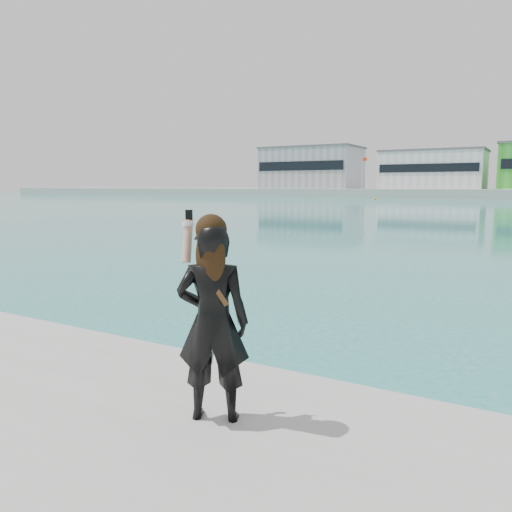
{
  "coord_description": "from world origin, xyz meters",
  "views": [
    {
      "loc": [
        2.52,
        -3.49,
        2.71
      ],
      "look_at": [
        0.27,
        0.42,
        2.07
      ],
      "focal_mm": 35.0,
      "sensor_mm": 36.0,
      "label": 1
    }
  ],
  "objects": [
    {
      "name": "buoy_far",
      "position": [
        -26.82,
        95.53,
        0.0
      ],
      "size": [
        0.5,
        0.5,
        0.5
      ],
      "primitive_type": "sphere",
      "color": "#EFA40C",
      "rests_on": "ground"
    },
    {
      "name": "warehouse_white",
      "position": [
        -22.0,
        127.98,
        6.76
      ],
      "size": [
        24.48,
        15.35,
        9.5
      ],
      "color": "silver",
      "rests_on": "far_quay"
    },
    {
      "name": "flagpole_left",
      "position": [
        -37.91,
        121.0,
        6.54
      ],
      "size": [
        1.28,
        0.16,
        8.0
      ],
      "color": "silver",
      "rests_on": "far_quay"
    },
    {
      "name": "ground",
      "position": [
        0.0,
        0.0,
        0.0
      ],
      "size": [
        500.0,
        500.0,
        0.0
      ],
      "primitive_type": "plane",
      "color": "#1B797E",
      "rests_on": "ground"
    },
    {
      "name": "woman",
      "position": [
        0.27,
        -0.28,
        1.66
      ],
      "size": [
        0.7,
        0.6,
        1.71
      ],
      "rotation": [
        0.0,
        0.0,
        3.58
      ],
      "color": "black",
      "rests_on": "near_quay"
    },
    {
      "name": "warehouse_grey_left",
      "position": [
        -55.0,
        127.98,
        7.76
      ],
      "size": [
        26.52,
        16.36,
        11.5
      ],
      "color": "gray",
      "rests_on": "far_quay"
    }
  ]
}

